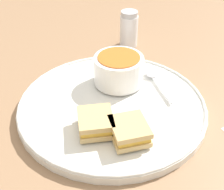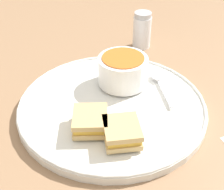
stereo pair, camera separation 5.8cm
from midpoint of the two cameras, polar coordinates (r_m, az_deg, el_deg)
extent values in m
plane|color=#8E6B4C|center=(0.60, 2.76, -2.75)|extent=(2.40, 2.40, 0.00)
cylinder|color=white|center=(0.60, 2.78, -2.20)|extent=(0.36, 0.36, 0.01)
torus|color=white|center=(0.59, 2.81, -1.53)|extent=(0.36, 0.36, 0.01)
cylinder|color=white|center=(0.65, 4.53, 2.50)|extent=(0.06, 0.06, 0.01)
cylinder|color=white|center=(0.63, 4.64, 4.41)|extent=(0.10, 0.10, 0.06)
cylinder|color=orange|center=(0.62, 4.76, 6.56)|extent=(0.08, 0.08, 0.01)
cube|color=silver|center=(0.62, 12.27, 0.18)|extent=(0.05, 0.08, 0.00)
ellipsoid|color=silver|center=(0.67, 10.74, 3.26)|extent=(0.04, 0.04, 0.01)
cube|color=tan|center=(0.53, -0.82, -5.65)|extent=(0.09, 0.09, 0.01)
cube|color=gold|center=(0.53, -0.83, -4.89)|extent=(0.08, 0.08, 0.01)
cube|color=tan|center=(0.52, -0.84, -4.11)|extent=(0.09, 0.09, 0.01)
cube|color=tan|center=(0.52, 5.07, -7.65)|extent=(0.08, 0.09, 0.01)
cube|color=gold|center=(0.51, 5.12, -6.89)|extent=(0.08, 0.08, 0.01)
cube|color=tan|center=(0.50, 5.18, -6.10)|extent=(0.08, 0.09, 0.01)
cylinder|color=silver|center=(0.81, 7.58, 11.28)|extent=(0.05, 0.05, 0.08)
cylinder|color=#B7B7BC|center=(0.79, 7.85, 14.27)|extent=(0.04, 0.04, 0.01)
camera|label=1|loc=(0.03, -87.14, 2.12)|focal=50.00mm
camera|label=2|loc=(0.03, 92.86, -2.12)|focal=50.00mm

